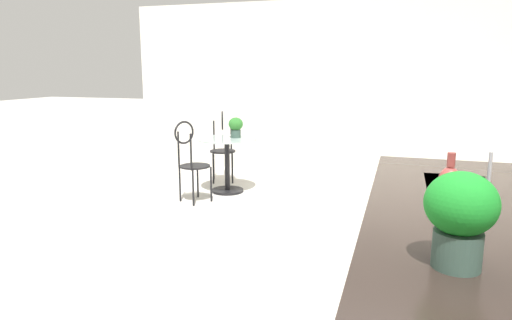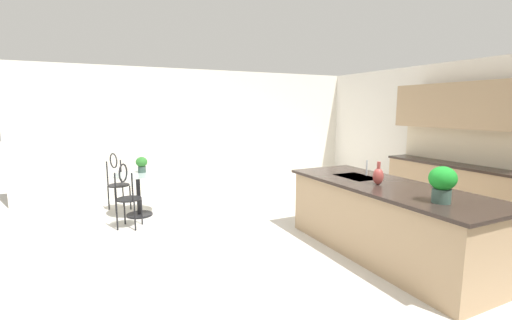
{
  "view_description": "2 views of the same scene",
  "coord_description": "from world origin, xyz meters",
  "px_view_note": "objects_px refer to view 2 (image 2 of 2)",
  "views": [
    {
      "loc": [
        2.91,
        0.47,
        1.66
      ],
      "look_at": [
        -1.0,
        -0.78,
        0.83
      ],
      "focal_mm": 32.0,
      "sensor_mm": 36.0,
      "label": 1
    },
    {
      "loc": [
        3.4,
        -2.44,
        1.87
      ],
      "look_at": [
        -1.57,
        -0.06,
        1.03
      ],
      "focal_mm": 24.35,
      "sensor_mm": 36.0,
      "label": 2
    }
  ],
  "objects_px": {
    "chair_near_window": "(127,193)",
    "chair_by_island": "(117,179)",
    "potted_plant_counter_far": "(442,182)",
    "vase_on_counter": "(378,176)",
    "potted_plant_on_table": "(142,164)",
    "bistro_table": "(138,191)"
  },
  "relations": [
    {
      "from": "chair_near_window",
      "to": "chair_by_island",
      "type": "distance_m",
      "value": 1.21
    },
    {
      "from": "potted_plant_counter_far",
      "to": "chair_by_island",
      "type": "bearing_deg",
      "value": -148.44
    },
    {
      "from": "chair_near_window",
      "to": "vase_on_counter",
      "type": "height_order",
      "value": "vase_on_counter"
    },
    {
      "from": "chair_by_island",
      "to": "potted_plant_on_table",
      "type": "distance_m",
      "value": 0.7
    },
    {
      "from": "bistro_table",
      "to": "potted_plant_counter_far",
      "type": "bearing_deg",
      "value": 32.19
    },
    {
      "from": "potted_plant_on_table",
      "to": "chair_near_window",
      "type": "bearing_deg",
      "value": -24.32
    },
    {
      "from": "chair_near_window",
      "to": "potted_plant_counter_far",
      "type": "relative_size",
      "value": 2.81
    },
    {
      "from": "chair_near_window",
      "to": "vase_on_counter",
      "type": "distance_m",
      "value": 3.66
    },
    {
      "from": "chair_near_window",
      "to": "potted_plant_on_table",
      "type": "relative_size",
      "value": 3.78
    },
    {
      "from": "bistro_table",
      "to": "vase_on_counter",
      "type": "relative_size",
      "value": 2.78
    },
    {
      "from": "potted_plant_counter_far",
      "to": "vase_on_counter",
      "type": "xyz_separation_m",
      "value": [
        -0.9,
        0.05,
        -0.1
      ]
    },
    {
      "from": "bistro_table",
      "to": "potted_plant_counter_far",
      "type": "distance_m",
      "value": 4.66
    },
    {
      "from": "chair_by_island",
      "to": "potted_plant_on_table",
      "type": "bearing_deg",
      "value": 39.2
    },
    {
      "from": "chair_near_window",
      "to": "potted_plant_on_table",
      "type": "distance_m",
      "value": 0.86
    },
    {
      "from": "chair_by_island",
      "to": "chair_near_window",
      "type": "bearing_deg",
      "value": 2.91
    },
    {
      "from": "bistro_table",
      "to": "vase_on_counter",
      "type": "height_order",
      "value": "vase_on_counter"
    },
    {
      "from": "potted_plant_on_table",
      "to": "potted_plant_counter_far",
      "type": "height_order",
      "value": "potted_plant_counter_far"
    },
    {
      "from": "potted_plant_counter_far",
      "to": "potted_plant_on_table",
      "type": "bearing_deg",
      "value": -149.45
    },
    {
      "from": "bistro_table",
      "to": "chair_near_window",
      "type": "distance_m",
      "value": 0.68
    },
    {
      "from": "bistro_table",
      "to": "potted_plant_counter_far",
      "type": "height_order",
      "value": "potted_plant_counter_far"
    },
    {
      "from": "chair_by_island",
      "to": "potted_plant_counter_far",
      "type": "bearing_deg",
      "value": 31.56
    },
    {
      "from": "chair_near_window",
      "to": "vase_on_counter",
      "type": "relative_size",
      "value": 3.62
    }
  ]
}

